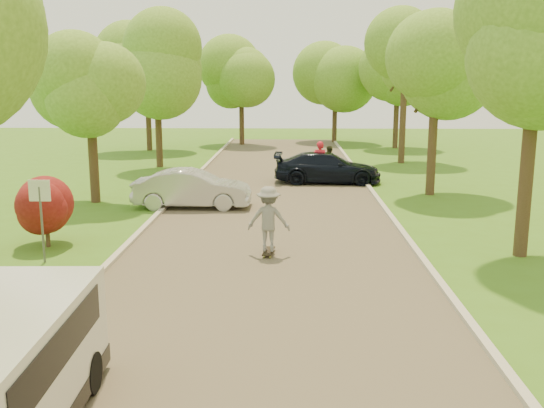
# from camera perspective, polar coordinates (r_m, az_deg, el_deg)

# --- Properties ---
(ground) EXTENTS (100.00, 100.00, 0.00)m
(ground) POSITION_cam_1_polar(r_m,az_deg,el_deg) (11.91, -1.16, -11.38)
(ground) COLOR #3F6D19
(ground) RESTS_ON ground
(road) EXTENTS (8.00, 60.00, 0.01)m
(road) POSITION_cam_1_polar(r_m,az_deg,el_deg) (19.52, -0.01, -2.21)
(road) COLOR #4C4438
(road) RESTS_ON ground
(curb_left) EXTENTS (0.18, 60.00, 0.12)m
(curb_left) POSITION_cam_1_polar(r_m,az_deg,el_deg) (20.04, -11.67, -1.94)
(curb_left) COLOR #B2AD9E
(curb_left) RESTS_ON ground
(curb_right) EXTENTS (0.18, 60.00, 0.12)m
(curb_right) POSITION_cam_1_polar(r_m,az_deg,el_deg) (19.81, 11.79, -2.09)
(curb_right) COLOR #B2AD9E
(curb_right) RESTS_ON ground
(street_sign) EXTENTS (0.55, 0.06, 2.17)m
(street_sign) POSITION_cam_1_polar(r_m,az_deg,el_deg) (16.54, -20.96, 0.04)
(street_sign) COLOR #59595E
(street_sign) RESTS_ON ground
(red_shrub) EXTENTS (1.70, 1.70, 1.95)m
(red_shrub) POSITION_cam_1_polar(r_m,az_deg,el_deg) (18.18, -20.53, -0.45)
(red_shrub) COLOR #382619
(red_shrub) RESTS_ON ground
(tree_l_midb) EXTENTS (4.30, 4.20, 6.62)m
(tree_l_midb) POSITION_cam_1_polar(r_m,az_deg,el_deg) (24.11, -16.43, 10.92)
(tree_l_midb) COLOR #382619
(tree_l_midb) RESTS_ON ground
(tree_l_far) EXTENTS (4.92, 4.80, 7.79)m
(tree_l_far) POSITION_cam_1_polar(r_m,az_deg,el_deg) (33.69, -10.48, 12.72)
(tree_l_far) COLOR #382619
(tree_l_far) RESTS_ON ground
(tree_r_midb) EXTENTS (4.51, 4.40, 7.01)m
(tree_r_midb) POSITION_cam_1_polar(r_m,az_deg,el_deg) (25.68, 15.60, 11.63)
(tree_r_midb) COLOR #382619
(tree_r_midb) RESTS_ON ground
(tree_r_far) EXTENTS (5.33, 5.20, 8.34)m
(tree_r_far) POSITION_cam_1_polar(r_m,az_deg,el_deg) (35.61, 12.82, 13.14)
(tree_r_far) COLOR #382619
(tree_r_far) RESTS_ON ground
(tree_bg_a) EXTENTS (5.12, 5.00, 7.72)m
(tree_bg_a) POSITION_cam_1_polar(r_m,az_deg,el_deg) (42.02, -11.42, 12.19)
(tree_bg_a) COLOR #382619
(tree_bg_a) RESTS_ON ground
(tree_bg_b) EXTENTS (5.12, 5.00, 7.95)m
(tree_bg_b) POSITION_cam_1_polar(r_m,az_deg,el_deg) (43.65, 12.08, 12.43)
(tree_bg_b) COLOR #382619
(tree_bg_b) RESTS_ON ground
(tree_bg_c) EXTENTS (4.92, 4.80, 7.33)m
(tree_bg_c) POSITION_cam_1_polar(r_m,az_deg,el_deg) (45.09, -2.64, 11.96)
(tree_bg_c) COLOR #382619
(tree_bg_c) RESTS_ON ground
(tree_bg_d) EXTENTS (5.12, 5.00, 7.72)m
(tree_bg_d) POSITION_cam_1_polar(r_m,az_deg,el_deg) (47.11, 6.28, 12.24)
(tree_bg_d) COLOR #382619
(tree_bg_d) RESTS_ON ground
(silver_sedan) EXTENTS (4.34, 1.54, 1.43)m
(silver_sedan) POSITION_cam_1_polar(r_m,az_deg,el_deg) (22.64, -7.52, 1.43)
(silver_sedan) COLOR #A9A9AD
(silver_sedan) RESTS_ON ground
(dark_sedan) EXTENTS (4.96, 2.15, 1.42)m
(dark_sedan) POSITION_cam_1_polar(r_m,az_deg,el_deg) (28.09, 5.22, 3.42)
(dark_sedan) COLOR black
(dark_sedan) RESTS_ON ground
(longboard) EXTENTS (0.34, 0.93, 0.11)m
(longboard) POSITION_cam_1_polar(r_m,az_deg,el_deg) (16.47, -0.31, -4.47)
(longboard) COLOR black
(longboard) RESTS_ON ground
(skateboarder) EXTENTS (1.20, 0.77, 1.77)m
(skateboarder) POSITION_cam_1_polar(r_m,az_deg,el_deg) (16.25, -0.32, -1.41)
(skateboarder) COLOR slate
(skateboarder) RESTS_ON longboard
(person_striped) EXTENTS (0.74, 0.52, 1.92)m
(person_striped) POSITION_cam_1_polar(r_m,az_deg,el_deg) (28.23, 4.51, 3.98)
(person_striped) COLOR red
(person_striped) RESTS_ON ground
(person_olive) EXTENTS (0.93, 0.93, 1.52)m
(person_olive) POSITION_cam_1_polar(r_m,az_deg,el_deg) (30.02, 5.35, 4.02)
(person_olive) COLOR #2E311D
(person_olive) RESTS_ON ground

